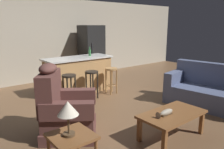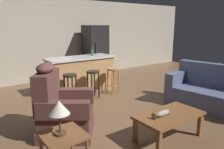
% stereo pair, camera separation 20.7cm
% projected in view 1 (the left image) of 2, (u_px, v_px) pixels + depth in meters
% --- Properties ---
extents(ground_plane, '(12.00, 12.00, 0.00)m').
position_uv_depth(ground_plane, '(110.00, 106.00, 4.89)').
color(ground_plane, brown).
extents(back_wall, '(12.00, 0.05, 2.60)m').
position_uv_depth(back_wall, '(49.00, 40.00, 6.97)').
color(back_wall, '#A89E89').
rests_on(back_wall, ground_plane).
extents(coffee_table, '(1.10, 0.60, 0.42)m').
position_uv_depth(coffee_table, '(172.00, 116.00, 3.47)').
color(coffee_table, brown).
rests_on(coffee_table, ground_plane).
extents(fish_figurine, '(0.34, 0.10, 0.10)m').
position_uv_depth(fish_figurine, '(165.00, 113.00, 3.35)').
color(fish_figurine, '#4C3823').
rests_on(fish_figurine, coffee_table).
extents(couch, '(1.13, 2.01, 0.94)m').
position_uv_depth(couch, '(213.00, 92.00, 4.79)').
color(couch, '#4C5675').
rests_on(couch, ground_plane).
extents(recliner_near_lamp, '(1.17, 1.17, 1.20)m').
position_uv_depth(recliner_near_lamp, '(64.00, 110.00, 3.56)').
color(recliner_near_lamp, brown).
rests_on(recliner_near_lamp, ground_plane).
extents(end_table, '(0.48, 0.48, 0.56)m').
position_uv_depth(end_table, '(72.00, 143.00, 2.51)').
color(end_table, brown).
rests_on(end_table, ground_plane).
extents(table_lamp, '(0.24, 0.24, 0.41)m').
position_uv_depth(table_lamp, '(68.00, 110.00, 2.41)').
color(table_lamp, '#4C3823').
rests_on(table_lamp, end_table).
extents(kitchen_island, '(1.80, 0.70, 0.95)m').
position_uv_depth(kitchen_island, '(79.00, 75.00, 5.81)').
color(kitchen_island, '#AD7F4C').
rests_on(kitchen_island, ground_plane).
extents(bar_stool_left, '(0.32, 0.32, 0.68)m').
position_uv_depth(bar_stool_left, '(69.00, 84.00, 4.96)').
color(bar_stool_left, black).
rests_on(bar_stool_left, ground_plane).
extents(bar_stool_middle, '(0.32, 0.32, 0.68)m').
position_uv_depth(bar_stool_middle, '(92.00, 80.00, 5.33)').
color(bar_stool_middle, black).
rests_on(bar_stool_middle, ground_plane).
extents(bar_stool_right, '(0.32, 0.32, 0.68)m').
position_uv_depth(bar_stool_right, '(111.00, 76.00, 5.71)').
color(bar_stool_right, '#A87A47').
rests_on(bar_stool_right, ground_plane).
extents(refrigerator, '(0.70, 0.69, 1.76)m').
position_uv_depth(refrigerator, '(91.00, 52.00, 7.37)').
color(refrigerator, black).
rests_on(refrigerator, ground_plane).
extents(bottle_tall_green, '(0.07, 0.07, 0.25)m').
position_uv_depth(bottle_tall_green, '(90.00, 52.00, 5.90)').
color(bottle_tall_green, '#2D6B38').
rests_on(bottle_tall_green, kitchen_island).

